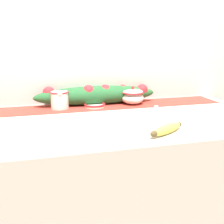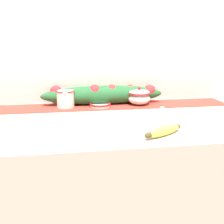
# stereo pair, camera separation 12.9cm
# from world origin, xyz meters

# --- Properties ---
(countertop) EXTENTS (1.58, 0.76, 0.89)m
(countertop) POSITION_xyz_m (0.00, 0.00, 0.44)
(countertop) COLOR beige
(countertop) RESTS_ON ground_plane
(back_wall) EXTENTS (2.38, 0.04, 2.40)m
(back_wall) POSITION_xyz_m (0.00, 0.40, 1.20)
(back_wall) COLOR silver
(back_wall) RESTS_ON ground_plane
(table_runner) EXTENTS (1.46, 0.20, 0.00)m
(table_runner) POSITION_xyz_m (0.00, 0.27, 0.89)
(table_runner) COLOR #B23328
(table_runner) RESTS_ON countertop
(cream_pitcher) EXTENTS (0.10, 0.12, 0.10)m
(cream_pitcher) POSITION_xyz_m (-0.22, 0.27, 0.94)
(cream_pitcher) COLOR white
(cream_pitcher) RESTS_ON countertop
(sugar_bowl) EXTENTS (0.13, 0.13, 0.11)m
(sugar_bowl) POSITION_xyz_m (0.21, 0.27, 0.93)
(sugar_bowl) COLOR white
(sugar_bowl) RESTS_ON countertop
(small_dish) EXTENTS (0.12, 0.12, 0.02)m
(small_dish) POSITION_xyz_m (-0.02, 0.25, 0.90)
(small_dish) COLOR white
(small_dish) RESTS_ON countertop
(banana) EXTENTS (0.19, 0.13, 0.04)m
(banana) POSITION_xyz_m (0.17, -0.26, 0.91)
(banana) COLOR #DBCC4C
(banana) RESTS_ON countertop
(spoon) EXTENTS (0.16, 0.09, 0.01)m
(spoon) POSITION_xyz_m (0.30, 0.16, 0.89)
(spoon) COLOR #B7B7BC
(spoon) RESTS_ON countertop
(poinsettia_garland) EXTENTS (0.72, 0.12, 0.12)m
(poinsettia_garland) POSITION_xyz_m (0.00, 0.32, 0.95)
(poinsettia_garland) COLOR #235B2D
(poinsettia_garland) RESTS_ON countertop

